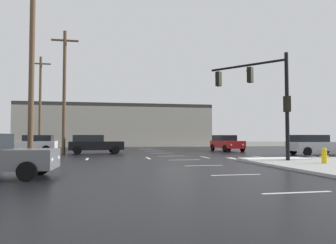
# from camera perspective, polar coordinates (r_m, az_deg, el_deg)

# --- Properties ---
(ground_plane) EXTENTS (120.00, 120.00, 0.00)m
(ground_plane) POSITION_cam_1_polar(r_m,az_deg,el_deg) (22.45, 1.62, -6.33)
(ground_plane) COLOR slate
(road_asphalt) EXTENTS (44.00, 44.00, 0.02)m
(road_asphalt) POSITION_cam_1_polar(r_m,az_deg,el_deg) (22.45, 1.62, -6.30)
(road_asphalt) COLOR black
(road_asphalt) RESTS_ON ground_plane
(snow_strip_curbside) EXTENTS (4.00, 1.60, 0.06)m
(snow_strip_curbside) POSITION_cam_1_polar(r_m,az_deg,el_deg) (20.51, 18.06, -6.10)
(snow_strip_curbside) COLOR white
(snow_strip_curbside) RESTS_ON sidewalk_corner
(lane_markings) EXTENTS (36.15, 36.15, 0.01)m
(lane_markings) POSITION_cam_1_polar(r_m,az_deg,el_deg) (21.44, 5.61, -6.44)
(lane_markings) COLOR silver
(lane_markings) RESTS_ON road_asphalt
(traffic_signal_mast) EXTENTS (3.32, 4.09, 6.16)m
(traffic_signal_mast) POSITION_cam_1_polar(r_m,az_deg,el_deg) (20.37, 16.43, 5.31)
(traffic_signal_mast) COLOR black
(traffic_signal_mast) RESTS_ON sidewalk_corner
(fire_hydrant) EXTENTS (0.48, 0.26, 0.79)m
(fire_hydrant) POSITION_cam_1_polar(r_m,az_deg,el_deg) (18.37, 25.64, -5.27)
(fire_hydrant) COLOR gold
(fire_hydrant) RESTS_ON sidewalk_corner
(strip_building_background) EXTENTS (27.57, 8.00, 6.13)m
(strip_building_background) POSITION_cam_1_polar(r_m,az_deg,el_deg) (49.74, -9.04, -0.63)
(strip_building_background) COLOR beige
(strip_building_background) RESTS_ON ground_plane
(sedan_silver) EXTENTS (4.58, 2.13, 1.58)m
(sedan_silver) POSITION_cam_1_polar(r_m,az_deg,el_deg) (28.51, 24.27, -3.57)
(sedan_silver) COLOR #B7BABF
(sedan_silver) RESTS_ON road_asphalt
(sedan_white) EXTENTS (4.59, 2.14, 1.58)m
(sedan_white) POSITION_cam_1_polar(r_m,az_deg,el_deg) (32.40, -22.57, -3.44)
(sedan_white) COLOR white
(sedan_white) RESTS_ON road_asphalt
(sedan_red) EXTENTS (2.17, 4.60, 1.58)m
(sedan_red) POSITION_cam_1_polar(r_m,az_deg,el_deg) (32.77, 10.13, -3.57)
(sedan_red) COLOR #B21919
(sedan_red) RESTS_ON road_asphalt
(sedan_black) EXTENTS (4.68, 2.43, 1.58)m
(sedan_black) POSITION_cam_1_polar(r_m,az_deg,el_deg) (28.24, -12.84, -3.74)
(sedan_black) COLOR black
(sedan_black) RESTS_ON road_asphalt
(utility_pole_mid) EXTENTS (2.20, 0.28, 10.21)m
(utility_pole_mid) POSITION_cam_1_polar(r_m,az_deg,el_deg) (18.66, -22.71, 9.51)
(utility_pole_mid) COLOR brown
(utility_pole_mid) RESTS_ON ground_plane
(utility_pole_far) EXTENTS (2.20, 0.28, 10.28)m
(utility_pole_far) POSITION_cam_1_polar(r_m,az_deg,el_deg) (28.48, -17.67, 5.42)
(utility_pole_far) COLOR brown
(utility_pole_far) RESTS_ON ground_plane
(utility_pole_distant) EXTENTS (2.20, 0.28, 10.56)m
(utility_pole_distant) POSITION_cam_1_polar(r_m,az_deg,el_deg) (39.86, -21.45, 3.46)
(utility_pole_distant) COLOR brown
(utility_pole_distant) RESTS_ON ground_plane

